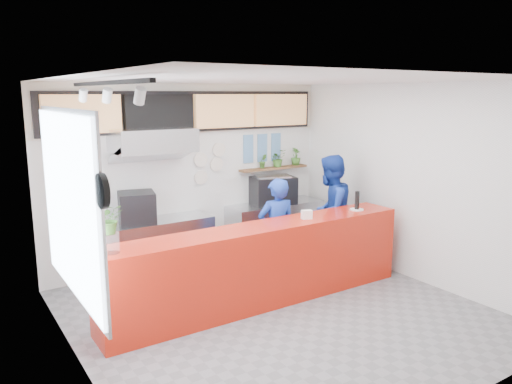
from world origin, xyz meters
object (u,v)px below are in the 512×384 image
panini_oven (137,208)px  staff_right (330,212)px  service_counter (262,265)px  staff_center (277,232)px  espresso_machine (273,190)px  pepper_mill (357,200)px

panini_oven → staff_right: bearing=-8.2°
staff_right → service_counter: bearing=-0.5°
service_counter → staff_center: bearing=39.4°
espresso_machine → pepper_mill: size_ratio=2.76×
espresso_machine → staff_right: 1.23m
pepper_mill → panini_oven: bearing=146.8°
panini_oven → espresso_machine: espresso_machine is taller
pepper_mill → staff_right: bearing=86.0°
panini_oven → staff_center: staff_center is taller
staff_center → panini_oven: bearing=-27.0°
panini_oven → espresso_machine: bearing=14.1°
panini_oven → service_counter: bearing=-45.0°
espresso_machine → staff_right: size_ratio=0.40×
staff_center → staff_right: (1.18, 0.15, 0.12)m
service_counter → espresso_machine: (1.44, 1.80, 0.59)m
espresso_machine → staff_center: staff_center is taller
service_counter → staff_center: staff_center is taller
panini_oven → pepper_mill: pepper_mill is taller
service_counter → panini_oven: 2.18m
panini_oven → staff_center: (1.67, -1.32, -0.33)m
staff_center → pepper_mill: (1.13, -0.51, 0.44)m
staff_center → staff_right: bearing=-161.3°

